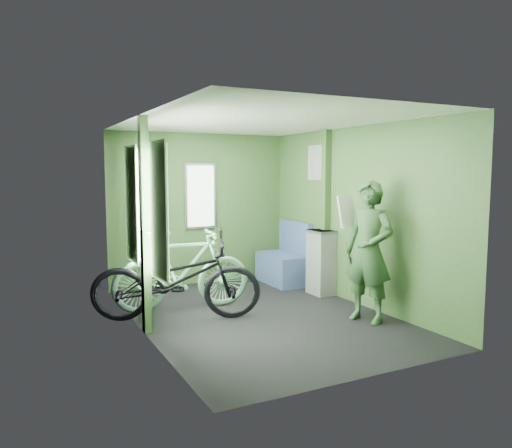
{
  "coord_description": "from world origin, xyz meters",
  "views": [
    {
      "loc": [
        -2.67,
        -5.18,
        1.73
      ],
      "look_at": [
        0.0,
        0.1,
        1.1
      ],
      "focal_mm": 35.0,
      "sensor_mm": 36.0,
      "label": 1
    }
  ],
  "objects_px": {
    "passenger": "(369,251)",
    "bench_seat": "(284,265)",
    "bicycle_black": "(177,321)",
    "waste_box": "(321,262)",
    "bicycle_mint": "(183,311)"
  },
  "relations": [
    {
      "from": "passenger",
      "to": "waste_box",
      "type": "relative_size",
      "value": 1.79
    },
    {
      "from": "bicycle_mint",
      "to": "passenger",
      "type": "height_order",
      "value": "passenger"
    },
    {
      "from": "bicycle_mint",
      "to": "bicycle_black",
      "type": "bearing_deg",
      "value": 158.85
    },
    {
      "from": "passenger",
      "to": "waste_box",
      "type": "distance_m",
      "value": 1.38
    },
    {
      "from": "passenger",
      "to": "waste_box",
      "type": "bearing_deg",
      "value": 148.61
    },
    {
      "from": "passenger",
      "to": "bicycle_black",
      "type": "bearing_deg",
      "value": -137.25
    },
    {
      "from": "bicycle_black",
      "to": "bicycle_mint",
      "type": "height_order",
      "value": "bicycle_black"
    },
    {
      "from": "bicycle_black",
      "to": "waste_box",
      "type": "bearing_deg",
      "value": -61.05
    },
    {
      "from": "bicycle_black",
      "to": "passenger",
      "type": "bearing_deg",
      "value": -95.8
    },
    {
      "from": "bicycle_black",
      "to": "bench_seat",
      "type": "bearing_deg",
      "value": -40.33
    },
    {
      "from": "waste_box",
      "to": "bench_seat",
      "type": "bearing_deg",
      "value": 97.7
    },
    {
      "from": "passenger",
      "to": "bench_seat",
      "type": "height_order",
      "value": "passenger"
    },
    {
      "from": "bicycle_mint",
      "to": "passenger",
      "type": "xyz_separation_m",
      "value": [
        1.77,
        -1.37,
        0.82
      ]
    },
    {
      "from": "bicycle_mint",
      "to": "passenger",
      "type": "bearing_deg",
      "value": -121.39
    },
    {
      "from": "bicycle_mint",
      "to": "waste_box",
      "type": "bearing_deg",
      "value": -85.48
    }
  ]
}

